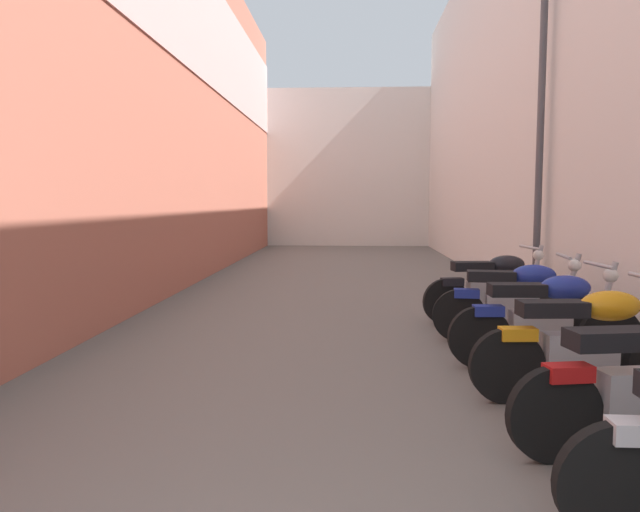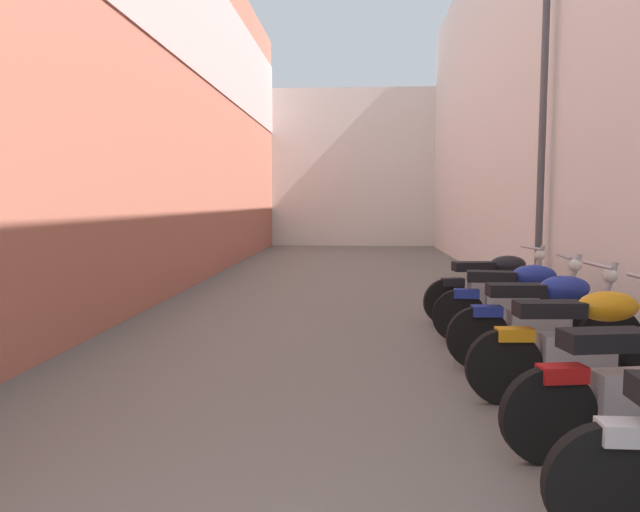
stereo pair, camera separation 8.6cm
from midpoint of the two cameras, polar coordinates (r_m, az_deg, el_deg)
ground_plane at (r=8.90m, az=2.60°, el=-5.09°), size 37.48×37.48×0.00m
building_left at (r=11.40m, az=-13.62°, el=15.58°), size 0.45×21.48×7.26m
building_right at (r=11.35m, az=19.49°, el=15.66°), size 0.45×21.48×7.42m
building_far_end at (r=22.53m, az=3.28°, el=8.37°), size 8.85×2.00×5.66m
motorcycle_fourth at (r=5.15m, az=24.58°, el=-7.51°), size 1.85×0.58×1.04m
motorcycle_fifth at (r=6.06m, az=21.26°, el=-5.52°), size 1.85×0.58×1.04m
motorcycle_sixth at (r=7.00m, az=18.81°, el=-4.05°), size 1.85×0.58×1.04m
motorcycle_seventh at (r=8.06m, az=16.75°, el=-2.79°), size 1.84×0.58×1.04m
street_lamp at (r=9.02m, az=20.34°, el=11.85°), size 0.79×0.18×4.58m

